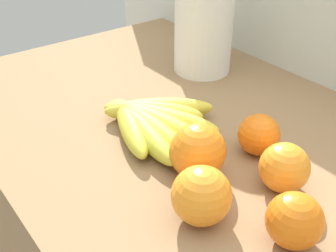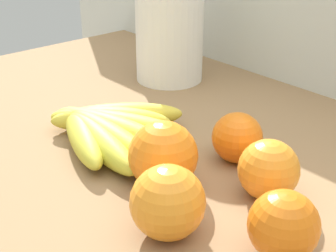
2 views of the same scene
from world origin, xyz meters
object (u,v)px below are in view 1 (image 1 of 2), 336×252
orange_center (295,220)px  paper_towel_roll (204,10)px  banana_bunch (150,121)px  orange_back_left (201,196)px  orange_right (282,169)px  orange_front (198,151)px  orange_far_right (259,135)px

orange_center → paper_towel_roll: bearing=151.3°
banana_bunch → orange_back_left: bearing=-18.3°
orange_right → orange_front: size_ratio=0.86×
orange_center → orange_far_right: (-0.15, 0.11, -0.00)m
orange_back_left → paper_towel_roll: paper_towel_roll is taller
orange_far_right → orange_right: size_ratio=0.94×
banana_bunch → paper_towel_roll: 0.29m
orange_far_right → orange_right: orange_right is taller
orange_far_right → orange_back_left: orange_back_left is taller
banana_bunch → paper_towel_roll: size_ratio=0.75×
paper_towel_roll → orange_right: bearing=-25.6°
orange_back_left → orange_right: (0.02, 0.13, -0.00)m
orange_front → paper_towel_roll: bearing=137.7°
banana_bunch → orange_right: (0.23, 0.06, 0.01)m
orange_front → orange_center: bearing=2.0°
banana_bunch → orange_back_left: 0.22m
orange_center → paper_towel_roll: 0.51m
orange_back_left → orange_right: orange_back_left is taller
orange_far_right → orange_front: (-0.02, -0.11, 0.01)m
orange_far_right → orange_front: bearing=-97.9°
orange_right → paper_towel_roll: (-0.36, 0.17, 0.10)m
orange_back_left → orange_front: (-0.07, 0.06, 0.00)m
orange_center → orange_right: size_ratio=0.98×
banana_bunch → orange_center: bearing=-1.4°
orange_center → orange_front: (-0.17, -0.01, 0.01)m
orange_center → banana_bunch: bearing=178.6°
orange_center → orange_far_right: bearing=145.2°
orange_center → orange_back_left: (-0.09, -0.06, 0.00)m
banana_bunch → orange_right: bearing=14.1°
orange_far_right → paper_towel_roll: (-0.28, 0.13, 0.10)m
orange_center → orange_back_left: 0.11m
orange_center → orange_right: bearing=138.2°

